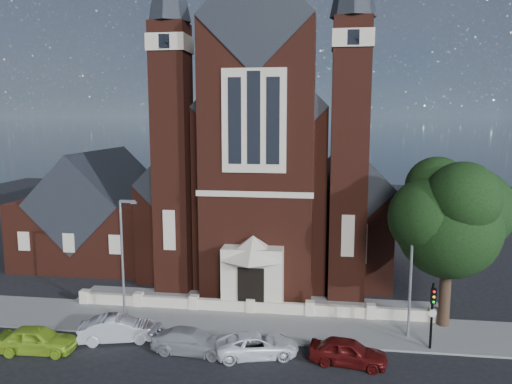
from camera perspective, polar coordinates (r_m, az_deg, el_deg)
ground at (r=42.97m, az=1.11°, el=-9.41°), size 120.00×120.00×0.00m
pavement_strip at (r=33.24m, az=-1.10°, el=-14.96°), size 60.00×5.00×0.12m
forecourt_paving at (r=36.90m, az=-0.11°, el=-12.51°), size 26.00×3.00×0.14m
forecourt_wall at (r=35.06m, az=-0.58°, el=-13.67°), size 24.00×0.40×0.90m
church at (r=49.03m, az=2.24°, el=2.62°), size 20.01×34.90×29.20m
parish_hall at (r=49.17m, az=-17.31°, el=-2.67°), size 12.00×12.20×10.24m
street_tree at (r=32.87m, az=21.49°, el=-3.10°), size 6.40×6.60×10.70m
street_lamp_left at (r=33.35m, az=-14.91°, el=-6.80°), size 1.16×0.22×8.09m
street_lamp_right at (r=31.29m, az=17.48°, el=-7.93°), size 1.16×0.22×8.09m
traffic_signal at (r=30.63m, az=19.52°, el=-12.37°), size 0.28×0.42×4.00m
car_lime_van at (r=32.04m, az=-23.79°, el=-15.18°), size 4.57×2.13×1.52m
car_silver_a at (r=31.91m, az=-15.45°, el=-14.84°), size 4.84×2.76×1.51m
car_silver_b at (r=29.75m, az=-7.36°, el=-16.56°), size 4.78×2.26×1.35m
car_white_suv at (r=29.17m, az=0.11°, el=-17.07°), size 5.07×3.31×1.30m
car_dark_red at (r=28.70m, az=10.48°, el=-17.52°), size 4.42×2.33×1.43m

